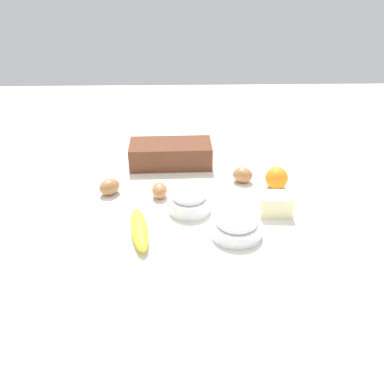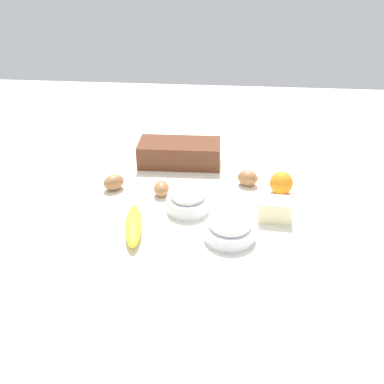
{
  "view_description": "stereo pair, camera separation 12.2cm",
  "coord_description": "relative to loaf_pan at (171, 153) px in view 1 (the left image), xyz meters",
  "views": [
    {
      "loc": [
        -0.03,
        -1.05,
        0.67
      ],
      "look_at": [
        0.0,
        0.0,
        0.04
      ],
      "focal_mm": 39.08,
      "sensor_mm": 36.0,
      "label": 1
    },
    {
      "loc": [
        0.1,
        -1.04,
        0.67
      ],
      "look_at": [
        0.0,
        0.0,
        0.04
      ],
      "focal_mm": 39.08,
      "sensor_mm": 36.0,
      "label": 2
    }
  ],
  "objects": [
    {
      "name": "ground_plane",
      "position": [
        0.07,
        -0.26,
        -0.05
      ],
      "size": [
        2.4,
        2.4,
        0.02
      ],
      "primitive_type": "cube",
      "color": "silver"
    },
    {
      "name": "banana",
      "position": [
        -0.08,
        -0.41,
        -0.02
      ],
      "size": [
        0.08,
        0.19,
        0.04
      ],
      "primitive_type": "ellipsoid",
      "rotation": [
        0.0,
        0.0,
        4.9
      ],
      "color": "yellow",
      "rests_on": "ground_plane"
    },
    {
      "name": "orange_fruit",
      "position": [
        0.33,
        -0.17,
        -0.01
      ],
      "size": [
        0.07,
        0.07,
        0.07
      ],
      "primitive_type": "sphere",
      "color": "orange",
      "rests_on": "ground_plane"
    },
    {
      "name": "butter_block",
      "position": [
        0.3,
        -0.31,
        -0.01
      ],
      "size": [
        0.09,
        0.07,
        0.06
      ],
      "primitive_type": "cube",
      "rotation": [
        0.0,
        0.0,
        -0.06
      ],
      "color": "#F4EDB2",
      "rests_on": "ground_plane"
    },
    {
      "name": "flour_bowl",
      "position": [
        0.06,
        -0.29,
        -0.01
      ],
      "size": [
        0.12,
        0.12,
        0.07
      ],
      "color": "white",
      "rests_on": "ground_plane"
    },
    {
      "name": "loaf_pan",
      "position": [
        0.0,
        0.0,
        0.0
      ],
      "size": [
        0.28,
        0.14,
        0.08
      ],
      "rotation": [
        0.0,
        0.0,
        0.02
      ],
      "color": "brown",
      "rests_on": "ground_plane"
    },
    {
      "name": "egg_near_butter",
      "position": [
        -0.03,
        -0.22,
        -0.02
      ],
      "size": [
        0.05,
        0.06,
        0.05
      ],
      "primitive_type": "ellipsoid",
      "rotation": [
        0.0,
        1.57,
        1.69
      ],
      "color": "#B37949",
      "rests_on": "ground_plane"
    },
    {
      "name": "egg_loose",
      "position": [
        -0.18,
        -0.2,
        -0.02
      ],
      "size": [
        0.08,
        0.08,
        0.05
      ],
      "primitive_type": "ellipsoid",
      "rotation": [
        0.0,
        1.57,
        0.68
      ],
      "color": "#A87144",
      "rests_on": "ground_plane"
    },
    {
      "name": "sugar_bowl",
      "position": [
        0.18,
        -0.41,
        -0.01
      ],
      "size": [
        0.14,
        0.14,
        0.06
      ],
      "color": "white",
      "rests_on": "ground_plane"
    },
    {
      "name": "egg_beside_bowl",
      "position": [
        0.23,
        -0.13,
        -0.02
      ],
      "size": [
        0.08,
        0.07,
        0.05
      ],
      "primitive_type": "ellipsoid",
      "rotation": [
        0.0,
        1.57,
        2.88
      ],
      "color": "#A97245",
      "rests_on": "ground_plane"
    }
  ]
}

